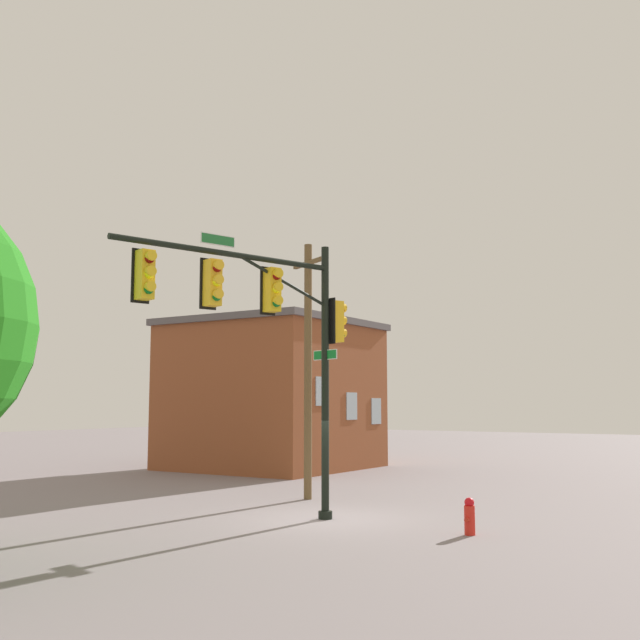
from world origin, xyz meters
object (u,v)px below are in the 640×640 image
at_px(fire_hydrant, 470,516).
at_px(brick_building, 272,394).
at_px(signal_pole_assembly, 266,315).
at_px(utility_pole, 308,364).

distance_m(fire_hydrant, brick_building, 18.79).
bearing_deg(signal_pole_assembly, utility_pole, -157.61).
bearing_deg(brick_building, fire_hydrant, 50.18).
distance_m(signal_pole_assembly, utility_pole, 5.40).
bearing_deg(brick_building, utility_pole, 41.85).
height_order(signal_pole_assembly, brick_building, signal_pole_assembly).
relative_size(signal_pole_assembly, fire_hydrant, 8.54).
height_order(fire_hydrant, brick_building, brick_building).
xyz_separation_m(utility_pole, fire_hydrant, (3.33, 6.59, -3.77)).
bearing_deg(signal_pole_assembly, fire_hydrant, 109.14).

